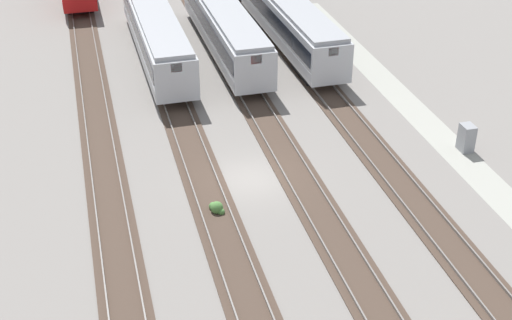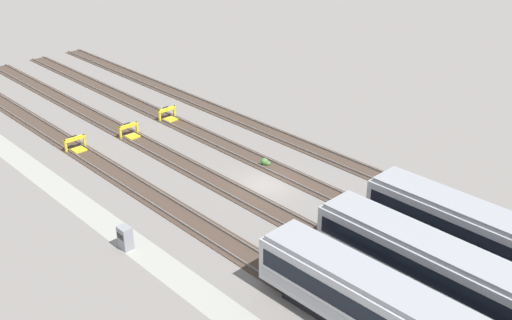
{
  "view_description": "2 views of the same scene",
  "coord_description": "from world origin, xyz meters",
  "px_view_note": "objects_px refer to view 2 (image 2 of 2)",
  "views": [
    {
      "loc": [
        -31.34,
        7.93,
        20.36
      ],
      "look_at": [
        -1.09,
        0.0,
        1.8
      ],
      "focal_mm": 50.0,
      "sensor_mm": 36.0,
      "label": 1
    },
    {
      "loc": [
        29.39,
        -28.91,
        22.42
      ],
      "look_at": [
        -1.09,
        0.0,
        1.8
      ],
      "focal_mm": 42.0,
      "sensor_mm": 36.0,
      "label": 2
    }
  ],
  "objects_px": {
    "subway_car_front_row_left_inner": "(502,244)",
    "electrical_cabinet": "(125,238)",
    "bumper_stop_nearest_track": "(77,145)",
    "subway_car_front_row_leftmost": "(458,280)",
    "bumper_stop_near_inner_track": "(130,132)",
    "bumper_stop_middle_track": "(169,115)",
    "weed_clump": "(265,162)"
  },
  "relations": [
    {
      "from": "subway_car_front_row_left_inner",
      "to": "electrical_cabinet",
      "type": "distance_m",
      "value": 23.46
    },
    {
      "from": "bumper_stop_nearest_track",
      "to": "weed_clump",
      "type": "relative_size",
      "value": 2.17
    },
    {
      "from": "subway_car_front_row_leftmost",
      "to": "weed_clump",
      "type": "xyz_separation_m",
      "value": [
        -20.32,
        4.95,
        -1.8
      ]
    },
    {
      "from": "subway_car_front_row_leftmost",
      "to": "bumper_stop_middle_track",
      "type": "xyz_separation_m",
      "value": [
        -33.99,
        5.04,
        -1.53
      ]
    },
    {
      "from": "bumper_stop_near_inner_track",
      "to": "bumper_stop_middle_track",
      "type": "distance_m",
      "value": 5.11
    },
    {
      "from": "electrical_cabinet",
      "to": "subway_car_front_row_left_inner",
      "type": "bearing_deg",
      "value": 40.34
    },
    {
      "from": "electrical_cabinet",
      "to": "weed_clump",
      "type": "relative_size",
      "value": 1.74
    },
    {
      "from": "subway_car_front_row_leftmost",
      "to": "subway_car_front_row_left_inner",
      "type": "xyz_separation_m",
      "value": [
        0.0,
        5.06,
        0.0
      ]
    },
    {
      "from": "bumper_stop_near_inner_track",
      "to": "weed_clump",
      "type": "bearing_deg",
      "value": 21.18
    },
    {
      "from": "subway_car_front_row_leftmost",
      "to": "bumper_stop_near_inner_track",
      "type": "bearing_deg",
      "value": 179.95
    },
    {
      "from": "bumper_stop_near_inner_track",
      "to": "electrical_cabinet",
      "type": "xyz_separation_m",
      "value": [
        15.18,
        -10.13,
        0.29
      ]
    },
    {
      "from": "bumper_stop_middle_track",
      "to": "weed_clump",
      "type": "relative_size",
      "value": 2.18
    },
    {
      "from": "bumper_stop_middle_track",
      "to": "weed_clump",
      "type": "xyz_separation_m",
      "value": [
        13.67,
        -0.09,
        -0.27
      ]
    },
    {
      "from": "bumper_stop_nearest_track",
      "to": "electrical_cabinet",
      "type": "relative_size",
      "value": 1.25
    },
    {
      "from": "bumper_stop_nearest_track",
      "to": "electrical_cabinet",
      "type": "bearing_deg",
      "value": -17.77
    },
    {
      "from": "bumper_stop_nearest_track",
      "to": "bumper_stop_middle_track",
      "type": "distance_m",
      "value": 10.04
    },
    {
      "from": "bumper_stop_near_inner_track",
      "to": "bumper_stop_middle_track",
      "type": "height_order",
      "value": "same"
    },
    {
      "from": "bumper_stop_middle_track",
      "to": "bumper_stop_nearest_track",
      "type": "bearing_deg",
      "value": -88.9
    },
    {
      "from": "weed_clump",
      "to": "electrical_cabinet",
      "type": "bearing_deg",
      "value": -80.72
    },
    {
      "from": "subway_car_front_row_leftmost",
      "to": "bumper_stop_nearest_track",
      "type": "bearing_deg",
      "value": -171.59
    },
    {
      "from": "subway_car_front_row_left_inner",
      "to": "bumper_stop_near_inner_track",
      "type": "height_order",
      "value": "subway_car_front_row_left_inner"
    },
    {
      "from": "bumper_stop_nearest_track",
      "to": "subway_car_front_row_leftmost",
      "type": "bearing_deg",
      "value": 8.41
    },
    {
      "from": "subway_car_front_row_left_inner",
      "to": "bumper_stop_middle_track",
      "type": "bearing_deg",
      "value": -179.97
    },
    {
      "from": "bumper_stop_middle_track",
      "to": "subway_car_front_row_left_inner",
      "type": "bearing_deg",
      "value": 0.03
    },
    {
      "from": "bumper_stop_nearest_track",
      "to": "subway_car_front_row_left_inner",
      "type": "bearing_deg",
      "value": 16.57
    },
    {
      "from": "subway_car_front_row_left_inner",
      "to": "subway_car_front_row_leftmost",
      "type": "bearing_deg",
      "value": -90.0
    },
    {
      "from": "electrical_cabinet",
      "to": "weed_clump",
      "type": "distance_m",
      "value": 15.27
    },
    {
      "from": "subway_car_front_row_left_inner",
      "to": "weed_clump",
      "type": "height_order",
      "value": "subway_car_front_row_left_inner"
    },
    {
      "from": "subway_car_front_row_left_inner",
      "to": "bumper_stop_nearest_track",
      "type": "bearing_deg",
      "value": -163.43
    },
    {
      "from": "bumper_stop_near_inner_track",
      "to": "weed_clump",
      "type": "relative_size",
      "value": 2.18
    },
    {
      "from": "bumper_stop_nearest_track",
      "to": "electrical_cabinet",
      "type": "height_order",
      "value": "electrical_cabinet"
    },
    {
      "from": "subway_car_front_row_left_inner",
      "to": "electrical_cabinet",
      "type": "relative_size",
      "value": 11.27
    }
  ]
}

